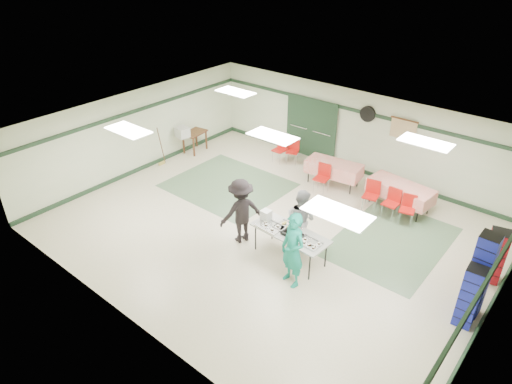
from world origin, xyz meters
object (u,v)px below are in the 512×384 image
Objects in this scene: dining_table_a at (400,190)px; dining_table_b at (334,168)px; office_printer at (182,132)px; volunteer_grey at (301,219)px; broom at (161,146)px; crate_stack_blue_b at (470,297)px; volunteer_teal at (293,250)px; chair_b at (372,192)px; printer_table at (195,135)px; chair_c at (408,206)px; chair_loose_a at (293,148)px; chair_d at (323,175)px; crate_stack_blue_a at (479,275)px; crate_stack_red at (495,256)px; volunteer_dark at (241,211)px; serving_table at (290,234)px; chair_a at (393,200)px; chair_loose_b at (281,147)px.

dining_table_a and dining_table_b have the same top height.
volunteer_grey is at bearing -6.54° from office_printer.
crate_stack_blue_b is at bearing -0.61° from broom.
volunteer_grey is at bearing 133.98° from volunteer_teal.
chair_b reaches higher than printer_table.
volunteer_grey is at bearing -134.26° from chair_c.
crate_stack_blue_b is at bearing -50.44° from chair_loose_a.
chair_d is 5.73m from crate_stack_blue_a.
crate_stack_red is at bearing -24.27° from dining_table_b.
volunteer_dark is at bearing -128.72° from chair_b.
volunteer_dark is 1.83× the size of printer_table.
crate_stack_blue_a reaches higher than serving_table.
dining_table_b is at bearing 26.33° from office_printer.
volunteer_teal reaches higher than serving_table.
volunteer_dark is 4.10m from dining_table_b.
chair_d is 1.99× the size of office_printer.
chair_a reaches higher than printer_table.
chair_b is (0.45, 3.34, -0.17)m from serving_table.
serving_table is at bearing -8.19° from broom.
crate_stack_blue_a is at bearing -23.17° from chair_loose_b.
chair_loose_a is at bearing 16.65° from printer_table.
dining_table_a is 2.25× the size of chair_loose_a.
chair_c is at bearing 135.78° from crate_stack_blue_a.
chair_a is 0.97× the size of chair_b.
volunteer_dark is 5.77m from printer_table.
crate_stack_red is at bearing -36.48° from chair_c.
serving_table is 4.03m from crate_stack_blue_b.
chair_c is 7.92m from office_printer.
dining_table_a is at bearing -6.99° from dining_table_b.
chair_b is at bearing 108.09° from volunteer_teal.
volunteer_grey is 4.09m from crate_stack_blue_b.
chair_loose_b is (-0.38, -0.19, 0.01)m from chair_loose_a.
chair_d is at bearing -178.79° from chair_a.
volunteer_grey is at bearing 102.92° from serving_table.
chair_loose_b is (-2.02, 4.36, -0.35)m from volunteer_dark.
dining_table_a is 7.84m from broom.
chair_a is (0.03, -0.57, -0.04)m from dining_table_a.
serving_table is at bearing -98.47° from dining_table_a.
broom is at bearing 179.56° from volunteer_teal.
volunteer_teal is 4.08m from chair_a.
dining_table_b is 1.70m from chair_b.
serving_table is 2.23× the size of chair_d.
crate_stack_red is at bearing -11.37° from printer_table.
chair_loose_a is 7.85m from crate_stack_blue_a.
dining_table_a is 2.23× the size of chair_loose_b.
serving_table is 0.92m from volunteer_teal.
chair_a is 7.71m from broom.
crate_stack_blue_b is (5.15, -3.38, 0.14)m from dining_table_b.
crate_stack_red is at bearing -155.92° from volunteer_grey.
dining_table_b reaches higher than printer_table.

